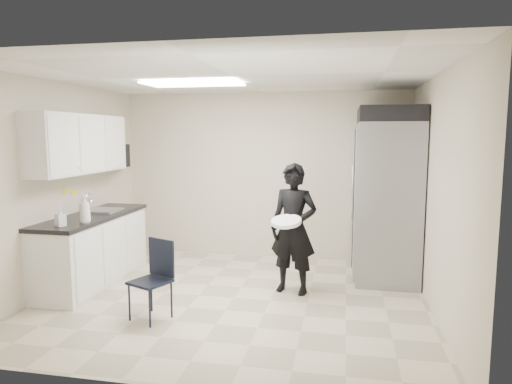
% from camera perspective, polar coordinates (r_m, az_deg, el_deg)
% --- Properties ---
extents(floor, '(4.50, 4.50, 0.00)m').
position_cam_1_polar(floor, '(5.61, -2.77, -13.08)').
color(floor, '#C1B198').
rests_on(floor, ground).
extents(ceiling, '(4.50, 4.50, 0.00)m').
position_cam_1_polar(ceiling, '(5.30, -2.95, 14.28)').
color(ceiling, silver).
rests_on(ceiling, back_wall).
extents(back_wall, '(4.50, 0.00, 4.50)m').
position_cam_1_polar(back_wall, '(7.25, 0.96, 2.11)').
color(back_wall, beige).
rests_on(back_wall, floor).
extents(left_wall, '(0.00, 4.00, 4.00)m').
position_cam_1_polar(left_wall, '(6.24, -23.34, 0.68)').
color(left_wall, beige).
rests_on(left_wall, floor).
extents(right_wall, '(0.00, 4.00, 4.00)m').
position_cam_1_polar(right_wall, '(5.24, 21.76, -0.39)').
color(right_wall, beige).
rests_on(right_wall, floor).
extents(ceiling_panel, '(1.20, 0.60, 0.02)m').
position_cam_1_polar(ceiling_panel, '(5.85, -7.83, 13.27)').
color(ceiling_panel, white).
rests_on(ceiling_panel, ceiling).
extents(lower_counter, '(0.60, 1.90, 0.86)m').
position_cam_1_polar(lower_counter, '(6.39, -19.70, -6.93)').
color(lower_counter, silver).
rests_on(lower_counter, floor).
extents(countertop, '(0.64, 1.95, 0.05)m').
position_cam_1_polar(countertop, '(6.30, -19.87, -2.91)').
color(countertop, black).
rests_on(countertop, lower_counter).
extents(sink, '(0.42, 0.40, 0.14)m').
position_cam_1_polar(sink, '(6.51, -18.59, -2.68)').
color(sink, gray).
rests_on(sink, countertop).
extents(faucet, '(0.02, 0.02, 0.24)m').
position_cam_1_polar(faucet, '(6.58, -20.15, -1.31)').
color(faucet, silver).
rests_on(faucet, countertop).
extents(upper_cabinets, '(0.35, 1.80, 0.75)m').
position_cam_1_polar(upper_cabinets, '(6.28, -21.23, 5.63)').
color(upper_cabinets, silver).
rests_on(upper_cabinets, left_wall).
extents(towel_dispenser, '(0.22, 0.30, 0.35)m').
position_cam_1_polar(towel_dispenser, '(7.31, -16.77, 4.36)').
color(towel_dispenser, black).
rests_on(towel_dispenser, left_wall).
extents(notice_sticker_left, '(0.00, 0.12, 0.07)m').
position_cam_1_polar(notice_sticker_left, '(6.33, -22.75, 0.06)').
color(notice_sticker_left, yellow).
rests_on(notice_sticker_left, left_wall).
extents(notice_sticker_right, '(0.00, 0.12, 0.07)m').
position_cam_1_polar(notice_sticker_right, '(6.50, -21.76, -0.07)').
color(notice_sticker_right, yellow).
rests_on(notice_sticker_right, left_wall).
extents(commercial_fridge, '(0.80, 1.35, 2.10)m').
position_cam_1_polar(commercial_fridge, '(6.47, 15.94, -1.02)').
color(commercial_fridge, gray).
rests_on(commercial_fridge, floor).
extents(fridge_compressor, '(0.80, 1.35, 0.20)m').
position_cam_1_polar(fridge_compressor, '(6.41, 16.30, 9.20)').
color(fridge_compressor, black).
rests_on(fridge_compressor, commercial_fridge).
extents(folding_chair, '(0.47, 0.47, 0.81)m').
position_cam_1_polar(folding_chair, '(5.01, -13.11, -10.89)').
color(folding_chair, black).
rests_on(folding_chair, floor).
extents(man_tuxedo, '(0.66, 0.52, 1.60)m').
position_cam_1_polar(man_tuxedo, '(5.61, 4.71, -4.59)').
color(man_tuxedo, black).
rests_on(man_tuxedo, floor).
extents(bucket_lid, '(0.43, 0.43, 0.04)m').
position_cam_1_polar(bucket_lid, '(5.35, 3.81, -3.69)').
color(bucket_lid, white).
rests_on(bucket_lid, man_tuxedo).
extents(soap_bottle_a, '(0.16, 0.16, 0.33)m').
position_cam_1_polar(soap_bottle_a, '(5.73, -20.61, -2.02)').
color(soap_bottle_a, white).
rests_on(soap_bottle_a, countertop).
extents(soap_bottle_b, '(0.13, 0.13, 0.21)m').
position_cam_1_polar(soap_bottle_b, '(5.63, -23.27, -2.89)').
color(soap_bottle_b, silver).
rests_on(soap_bottle_b, countertop).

